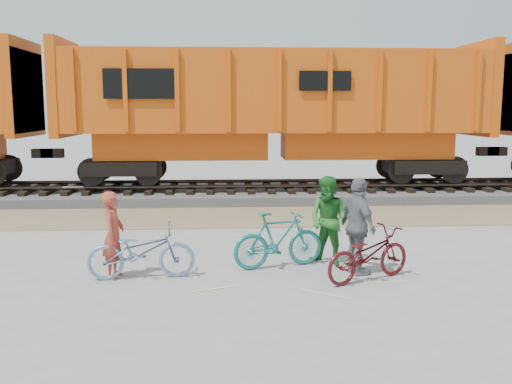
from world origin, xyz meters
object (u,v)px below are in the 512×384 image
bicycle_teal (279,240)px  person_man (329,221)px  person_solo (113,235)px  hopper_car_center (275,108)px  bicycle_blue (141,251)px  bicycle_maroon (368,254)px  person_woman (358,226)px

bicycle_teal → person_man: bearing=-94.8°
bicycle_teal → person_solo: bearing=82.8°
bicycle_teal → person_solo: size_ratio=1.15×
hopper_car_center → bicycle_teal: (-0.67, -8.55, -2.46)m
hopper_car_center → bicycle_blue: size_ratio=7.39×
bicycle_teal → bicycle_maroon: bearing=-137.5°
person_woman → person_man: bearing=11.1°
person_solo → bicycle_maroon: bearing=-90.9°
hopper_car_center → bicycle_blue: 9.99m
bicycle_blue → person_man: 3.62m
bicycle_maroon → person_woman: size_ratio=1.01×
hopper_car_center → person_solo: hopper_car_center is taller
hopper_car_center → bicycle_maroon: (0.83, -9.47, -2.53)m
bicycle_maroon → person_solo: (-4.51, 0.44, 0.31)m
bicycle_blue → bicycle_teal: 2.58m
bicycle_teal → bicycle_maroon: (1.50, -0.92, -0.07)m
hopper_car_center → person_man: (0.33, -8.35, -2.14)m
bicycle_teal → person_woman: bearing=-126.3°
bicycle_maroon → person_man: (-0.50, 1.12, 0.39)m
bicycle_teal → hopper_car_center: bearing=-20.6°
person_solo → person_man: 4.07m
bicycle_blue → person_woman: 3.93m
person_woman → person_solo: bearing=71.3°
person_solo → person_woman: person_woman is taller
person_solo → person_man: bearing=-75.8°
hopper_car_center → person_man: size_ratio=8.12×
hopper_car_center → person_solo: (-3.69, -9.03, -2.22)m
hopper_car_center → bicycle_teal: bearing=-94.5°
bicycle_blue → person_man: (3.51, 0.77, 0.36)m
bicycle_blue → person_solo: (-0.50, 0.10, 0.29)m
hopper_car_center → person_woman: (0.73, -9.07, -2.11)m
person_man → bicycle_maroon: bearing=-26.8°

